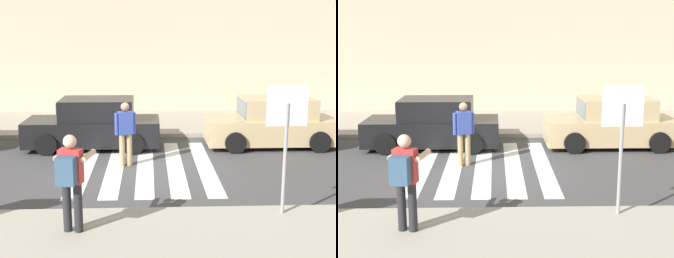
{
  "view_description": "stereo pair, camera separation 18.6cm",
  "coord_description": "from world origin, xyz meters",
  "views": [
    {
      "loc": [
        0.11,
        -11.96,
        3.56
      ],
      "look_at": [
        0.6,
        -0.2,
        1.1
      ],
      "focal_mm": 50.0,
      "sensor_mm": 36.0,
      "label": 1
    },
    {
      "loc": [
        0.29,
        -11.97,
        3.56
      ],
      "look_at": [
        0.6,
        -0.2,
        1.1
      ],
      "focal_mm": 50.0,
      "sensor_mm": 36.0,
      "label": 2
    }
  ],
  "objects": [
    {
      "name": "photographer_with_backpack",
      "position": [
        -1.23,
        -4.29,
        1.17
      ],
      "size": [
        0.68,
        0.91,
        1.72
      ],
      "color": "#232328",
      "rests_on": "sidewalk_near"
    },
    {
      "name": "crosswalk_stripe_3",
      "position": [
        0.8,
        0.2,
        0.0
      ],
      "size": [
        0.44,
        5.2,
        0.01
      ],
      "primitive_type": "cube",
      "color": "silver",
      "rests_on": "ground"
    },
    {
      "name": "crosswalk_stripe_0",
      "position": [
        -1.6,
        0.2,
        0.0
      ],
      "size": [
        0.44,
        5.2,
        0.01
      ],
      "primitive_type": "cube",
      "color": "silver",
      "rests_on": "ground"
    },
    {
      "name": "pedestrian_crossing",
      "position": [
        -0.52,
        0.27,
        0.97
      ],
      "size": [
        0.56,
        0.35,
        1.72
      ],
      "color": "tan",
      "rests_on": "ground"
    },
    {
      "name": "building_facade_far",
      "position": [
        0.0,
        10.4,
        3.1
      ],
      "size": [
        56.0,
        4.0,
        6.2
      ],
      "primitive_type": "cube",
      "color": "beige",
      "rests_on": "ground"
    },
    {
      "name": "crosswalk_stripe_1",
      "position": [
        -0.8,
        0.2,
        0.0
      ],
      "size": [
        0.44,
        5.2,
        0.01
      ],
      "primitive_type": "cube",
      "color": "silver",
      "rests_on": "ground"
    },
    {
      "name": "stop_sign",
      "position": [
        2.66,
        -3.57,
        1.93
      ],
      "size": [
        0.76,
        0.08,
        2.46
      ],
      "color": "gray",
      "rests_on": "sidewalk_near"
    },
    {
      "name": "crosswalk_stripe_4",
      "position": [
        1.6,
        0.2,
        0.0
      ],
      "size": [
        0.44,
        5.2,
        0.01
      ],
      "primitive_type": "cube",
      "color": "silver",
      "rests_on": "ground"
    },
    {
      "name": "ground_plane",
      "position": [
        0.0,
        0.0,
        0.0
      ],
      "size": [
        120.0,
        120.0,
        0.0
      ],
      "primitive_type": "plane",
      "color": "#424244"
    },
    {
      "name": "sidewalk_far",
      "position": [
        0.0,
        6.0,
        0.07
      ],
      "size": [
        60.0,
        4.8,
        0.14
      ],
      "primitive_type": "cube",
      "color": "#9E998C",
      "rests_on": "ground"
    },
    {
      "name": "crosswalk_stripe_2",
      "position": [
        0.0,
        0.2,
        0.0
      ],
      "size": [
        0.44,
        5.2,
        0.01
      ],
      "primitive_type": "cube",
      "color": "silver",
      "rests_on": "ground"
    },
    {
      "name": "parked_car_tan",
      "position": [
        3.99,
        2.3,
        0.73
      ],
      "size": [
        4.1,
        1.92,
        1.55
      ],
      "color": "tan",
      "rests_on": "ground"
    },
    {
      "name": "parked_car_black",
      "position": [
        -1.58,
        2.3,
        0.73
      ],
      "size": [
        4.1,
        1.92,
        1.55
      ],
      "color": "black",
      "rests_on": "ground"
    }
  ]
}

